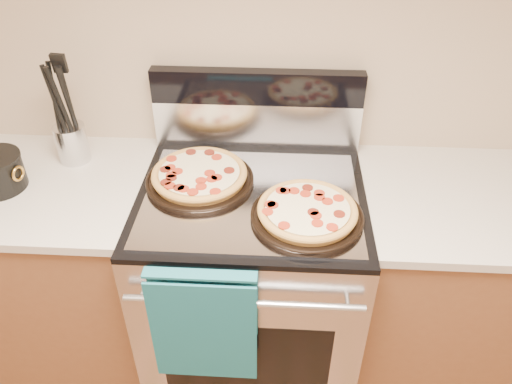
# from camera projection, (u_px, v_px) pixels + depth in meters

# --- Properties ---
(wall_back) EXTENTS (4.00, 0.00, 4.00)m
(wall_back) POSITION_uv_depth(u_px,v_px,m) (258.00, 30.00, 1.69)
(wall_back) COLOR #C4A98E
(wall_back) RESTS_ON ground
(range_body) EXTENTS (0.76, 0.68, 0.90)m
(range_body) POSITION_uv_depth(u_px,v_px,m) (252.00, 289.00, 1.95)
(range_body) COLOR #B7B7BC
(range_body) RESTS_ON ground
(oven_window) EXTENTS (0.56, 0.01, 0.40)m
(oven_window) POSITION_uv_depth(u_px,v_px,m) (246.00, 364.00, 1.68)
(oven_window) COLOR black
(oven_window) RESTS_ON range_body
(cooktop) EXTENTS (0.76, 0.68, 0.02)m
(cooktop) POSITION_uv_depth(u_px,v_px,m) (252.00, 195.00, 1.67)
(cooktop) COLOR black
(cooktop) RESTS_ON range_body
(backsplash_lower) EXTENTS (0.76, 0.06, 0.18)m
(backsplash_lower) POSITION_uv_depth(u_px,v_px,m) (257.00, 124.00, 1.86)
(backsplash_lower) COLOR silver
(backsplash_lower) RESTS_ON cooktop
(backsplash_upper) EXTENTS (0.76, 0.06, 0.12)m
(backsplash_upper) POSITION_uv_depth(u_px,v_px,m) (257.00, 87.00, 1.77)
(backsplash_upper) COLOR black
(backsplash_upper) RESTS_ON backsplash_lower
(oven_handle) EXTENTS (0.70, 0.03, 0.03)m
(oven_handle) POSITION_uv_depth(u_px,v_px,m) (243.00, 304.00, 1.44)
(oven_handle) COLOR silver
(oven_handle) RESTS_ON range_body
(dish_towel) EXTENTS (0.32, 0.05, 0.42)m
(dish_towel) POSITION_uv_depth(u_px,v_px,m) (204.00, 324.00, 1.50)
(dish_towel) COLOR #165E71
(dish_towel) RESTS_ON oven_handle
(foil_sheet) EXTENTS (0.70, 0.55, 0.01)m
(foil_sheet) POSITION_uv_depth(u_px,v_px,m) (251.00, 197.00, 1.64)
(foil_sheet) COLOR gray
(foil_sheet) RESTS_ON cooktop
(cabinet_left) EXTENTS (1.00, 0.62, 0.88)m
(cabinet_left) POSITION_uv_depth(u_px,v_px,m) (36.00, 276.00, 2.02)
(cabinet_left) COLOR brown
(cabinet_left) RESTS_ON ground
(countertop_left) EXTENTS (1.02, 0.64, 0.03)m
(countertop_left) POSITION_uv_depth(u_px,v_px,m) (2.00, 185.00, 1.75)
(countertop_left) COLOR #BCB3A9
(countertop_left) RESTS_ON cabinet_left
(cabinet_right) EXTENTS (1.00, 0.62, 0.88)m
(cabinet_right) POSITION_uv_depth(u_px,v_px,m) (479.00, 295.00, 1.93)
(cabinet_right) COLOR brown
(cabinet_right) RESTS_ON ground
(pepperoni_pizza_back) EXTENTS (0.45, 0.45, 0.05)m
(pepperoni_pizza_back) POSITION_uv_depth(u_px,v_px,m) (200.00, 176.00, 1.69)
(pepperoni_pizza_back) COLOR #AA7534
(pepperoni_pizza_back) RESTS_ON foil_sheet
(pepperoni_pizza_front) EXTENTS (0.37, 0.37, 0.05)m
(pepperoni_pizza_front) POSITION_uv_depth(u_px,v_px,m) (307.00, 212.00, 1.54)
(pepperoni_pizza_front) COLOR #AA7534
(pepperoni_pizza_front) RESTS_ON foil_sheet
(utensil_crock) EXTENTS (0.15, 0.15, 0.14)m
(utensil_crock) POSITION_uv_depth(u_px,v_px,m) (72.00, 143.00, 1.81)
(utensil_crock) COLOR silver
(utensil_crock) RESTS_ON countertop_left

